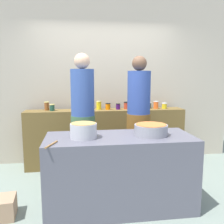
{
  "coord_description": "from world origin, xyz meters",
  "views": [
    {
      "loc": [
        -0.47,
        -3.0,
        1.56
      ],
      "look_at": [
        0.0,
        0.35,
        1.05
      ],
      "focal_mm": 39.19,
      "sensor_mm": 36.0,
      "label": 1
    }
  ],
  "objects_px": {
    "preserve_jar_1": "(52,107)",
    "preserve_jar_7": "(149,105)",
    "cooking_pot_center": "(151,130)",
    "preserve_jar_3": "(108,106)",
    "wooden_spoon": "(51,144)",
    "preserve_jar_0": "(47,106)",
    "preserve_jar_8": "(156,105)",
    "cook_in_cap": "(138,125)",
    "preserve_jar_4": "(118,106)",
    "preserve_jar_9": "(164,106)",
    "preserve_jar_6": "(143,106)",
    "preserve_jar_5": "(126,105)",
    "cook_with_tongs": "(83,127)",
    "preserve_jar_2": "(99,105)",
    "cooking_pot_left": "(83,131)"
  },
  "relations": [
    {
      "from": "preserve_jar_1",
      "to": "preserve_jar_7",
      "type": "xyz_separation_m",
      "value": [
        1.66,
        0.08,
        -0.0
      ]
    },
    {
      "from": "cooking_pot_center",
      "to": "preserve_jar_3",
      "type": "bearing_deg",
      "value": 103.09
    },
    {
      "from": "preserve_jar_1",
      "to": "wooden_spoon",
      "type": "relative_size",
      "value": 0.44
    },
    {
      "from": "preserve_jar_0",
      "to": "wooden_spoon",
      "type": "bearing_deg",
      "value": -82.02
    },
    {
      "from": "preserve_jar_3",
      "to": "preserve_jar_8",
      "type": "bearing_deg",
      "value": 0.79
    },
    {
      "from": "cook_in_cap",
      "to": "preserve_jar_0",
      "type": "bearing_deg",
      "value": 152.45
    },
    {
      "from": "preserve_jar_3",
      "to": "preserve_jar_0",
      "type": "bearing_deg",
      "value": 176.37
    },
    {
      "from": "wooden_spoon",
      "to": "preserve_jar_4",
      "type": "bearing_deg",
      "value": 60.31
    },
    {
      "from": "preserve_jar_9",
      "to": "wooden_spoon",
      "type": "height_order",
      "value": "preserve_jar_9"
    },
    {
      "from": "preserve_jar_6",
      "to": "cook_in_cap",
      "type": "bearing_deg",
      "value": -111.38
    },
    {
      "from": "preserve_jar_1",
      "to": "preserve_jar_6",
      "type": "bearing_deg",
      "value": -1.06
    },
    {
      "from": "preserve_jar_9",
      "to": "preserve_jar_6",
      "type": "bearing_deg",
      "value": -172.2
    },
    {
      "from": "preserve_jar_4",
      "to": "cooking_pot_center",
      "type": "bearing_deg",
      "value": -83.82
    },
    {
      "from": "preserve_jar_9",
      "to": "preserve_jar_1",
      "type": "bearing_deg",
      "value": -179.24
    },
    {
      "from": "preserve_jar_4",
      "to": "wooden_spoon",
      "type": "relative_size",
      "value": 0.4
    },
    {
      "from": "preserve_jar_5",
      "to": "cook_in_cap",
      "type": "distance_m",
      "value": 0.73
    },
    {
      "from": "preserve_jar_5",
      "to": "cook_with_tongs",
      "type": "bearing_deg",
      "value": -133.06
    },
    {
      "from": "preserve_jar_2",
      "to": "preserve_jar_9",
      "type": "height_order",
      "value": "preserve_jar_2"
    },
    {
      "from": "preserve_jar_0",
      "to": "preserve_jar_7",
      "type": "height_order",
      "value": "preserve_jar_0"
    },
    {
      "from": "wooden_spoon",
      "to": "preserve_jar_8",
      "type": "bearing_deg",
      "value": 45.96
    },
    {
      "from": "preserve_jar_4",
      "to": "cooking_pot_center",
      "type": "height_order",
      "value": "preserve_jar_4"
    },
    {
      "from": "wooden_spoon",
      "to": "cook_in_cap",
      "type": "bearing_deg",
      "value": 41.43
    },
    {
      "from": "preserve_jar_5",
      "to": "cook_with_tongs",
      "type": "distance_m",
      "value": 1.14
    },
    {
      "from": "preserve_jar_1",
      "to": "preserve_jar_6",
      "type": "height_order",
      "value": "preserve_jar_6"
    },
    {
      "from": "preserve_jar_1",
      "to": "preserve_jar_6",
      "type": "relative_size",
      "value": 0.96
    },
    {
      "from": "preserve_jar_6",
      "to": "preserve_jar_8",
      "type": "height_order",
      "value": "preserve_jar_8"
    },
    {
      "from": "cooking_pot_center",
      "to": "cook_in_cap",
      "type": "xyz_separation_m",
      "value": [
        0.04,
        0.75,
        -0.09
      ]
    },
    {
      "from": "preserve_jar_9",
      "to": "cooking_pot_center",
      "type": "distance_m",
      "value": 1.57
    },
    {
      "from": "preserve_jar_1",
      "to": "preserve_jar_4",
      "type": "xyz_separation_m",
      "value": [
        1.1,
        0.02,
        -0.0
      ]
    },
    {
      "from": "preserve_jar_0",
      "to": "preserve_jar_7",
      "type": "xyz_separation_m",
      "value": [
        1.76,
        -0.01,
        -0.02
      ]
    },
    {
      "from": "preserve_jar_6",
      "to": "cooking_pot_left",
      "type": "bearing_deg",
      "value": -127.56
    },
    {
      "from": "preserve_jar_4",
      "to": "cooking_pot_left",
      "type": "relative_size",
      "value": 0.34
    },
    {
      "from": "preserve_jar_1",
      "to": "preserve_jar_5",
      "type": "xyz_separation_m",
      "value": [
        1.26,
        0.06,
        0.01
      ]
    },
    {
      "from": "preserve_jar_5",
      "to": "preserve_jar_9",
      "type": "xyz_separation_m",
      "value": [
        0.68,
        -0.04,
        -0.01
      ]
    },
    {
      "from": "cook_with_tongs",
      "to": "preserve_jar_8",
      "type": "bearing_deg",
      "value": 31.57
    },
    {
      "from": "preserve_jar_4",
      "to": "preserve_jar_9",
      "type": "distance_m",
      "value": 0.83
    },
    {
      "from": "preserve_jar_3",
      "to": "preserve_jar_5",
      "type": "distance_m",
      "value": 0.33
    },
    {
      "from": "preserve_jar_7",
      "to": "cooking_pot_center",
      "type": "relative_size",
      "value": 0.28
    },
    {
      "from": "cook_in_cap",
      "to": "preserve_jar_6",
      "type": "bearing_deg",
      "value": 68.62
    },
    {
      "from": "cooking_pot_left",
      "to": "cook_in_cap",
      "type": "xyz_separation_m",
      "value": [
        0.82,
        0.77,
        -0.11
      ]
    },
    {
      "from": "preserve_jar_5",
      "to": "cooking_pot_left",
      "type": "distance_m",
      "value": 1.67
    },
    {
      "from": "preserve_jar_4",
      "to": "wooden_spoon",
      "type": "height_order",
      "value": "preserve_jar_4"
    },
    {
      "from": "preserve_jar_0",
      "to": "preserve_jar_3",
      "type": "xyz_separation_m",
      "value": [
        1.02,
        -0.06,
        -0.02
      ]
    },
    {
      "from": "cooking_pot_left",
      "to": "cook_in_cap",
      "type": "bearing_deg",
      "value": 43.11
    },
    {
      "from": "preserve_jar_6",
      "to": "preserve_jar_2",
      "type": "bearing_deg",
      "value": 173.45
    },
    {
      "from": "preserve_jar_1",
      "to": "cook_in_cap",
      "type": "xyz_separation_m",
      "value": [
        1.3,
        -0.64,
        -0.2
      ]
    },
    {
      "from": "preserve_jar_0",
      "to": "preserve_jar_1",
      "type": "height_order",
      "value": "preserve_jar_0"
    },
    {
      "from": "preserve_jar_1",
      "to": "cook_with_tongs",
      "type": "relative_size",
      "value": 0.06
    },
    {
      "from": "preserve_jar_3",
      "to": "cooking_pot_left",
      "type": "relative_size",
      "value": 0.37
    },
    {
      "from": "preserve_jar_3",
      "to": "preserve_jar_5",
      "type": "xyz_separation_m",
      "value": [
        0.33,
        0.04,
        0.01
      ]
    }
  ]
}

